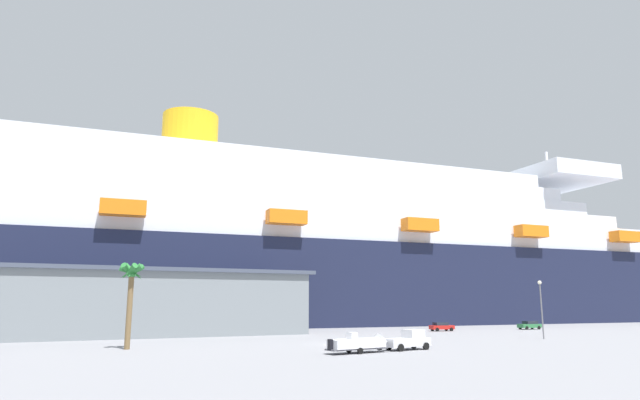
{
  "coord_description": "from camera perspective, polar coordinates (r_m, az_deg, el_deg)",
  "views": [
    {
      "loc": [
        -25.21,
        -64.55,
        5.31
      ],
      "look_at": [
        7.58,
        25.52,
        23.61
      ],
      "focal_mm": 29.91,
      "sensor_mm": 36.0,
      "label": 1
    }
  ],
  "objects": [
    {
      "name": "pickup_truck",
      "position": [
        62.51,
        9.42,
        -14.58
      ],
      "size": [
        5.91,
        3.25,
        2.2
      ],
      "color": "silver",
      "rests_on": "ground_plane"
    },
    {
      "name": "street_lamp",
      "position": [
        85.34,
        22.57,
        -9.94
      ],
      "size": [
        0.56,
        0.56,
        8.33
      ],
      "color": "slate",
      "rests_on": "ground_plane"
    },
    {
      "name": "ground_plane",
      "position": [
        97.99,
        -5.22,
        -13.87
      ],
      "size": [
        600.0,
        600.0,
        0.0
      ],
      "primitive_type": "plane",
      "color": "gray"
    },
    {
      "name": "palm_tree",
      "position": [
        65.83,
        -19.55,
        -8.21
      ],
      "size": [
        2.99,
        3.01,
        9.74
      ],
      "color": "brown",
      "rests_on": "ground_plane"
    },
    {
      "name": "parked_car_red_hatchback",
      "position": [
        102.61,
        12.86,
        -13.05
      ],
      "size": [
        4.46,
        2.27,
        1.58
      ],
      "color": "red",
      "rests_on": "ground_plane"
    },
    {
      "name": "parked_car_green_wagon",
      "position": [
        113.87,
        21.51,
        -12.33
      ],
      "size": [
        4.7,
        2.17,
        1.58
      ],
      "color": "#2D723F",
      "rests_on": "ground_plane"
    },
    {
      "name": "cruise_ship",
      "position": [
        130.12,
        1.12,
        -6.16
      ],
      "size": [
        265.28,
        41.08,
        55.24
      ],
      "color": "#191E38",
      "rests_on": "ground_plane"
    },
    {
      "name": "small_boat_on_trailer",
      "position": [
        58.35,
        4.53,
        -15.06
      ],
      "size": [
        8.73,
        3.5,
        2.15
      ],
      "color": "#595960",
      "rests_on": "ground_plane"
    },
    {
      "name": "terminal_building",
      "position": [
        95.86,
        -19.42,
        -10.26
      ],
      "size": [
        57.4,
        31.88,
        10.4
      ],
      "color": "slate",
      "rests_on": "ground_plane"
    }
  ]
}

